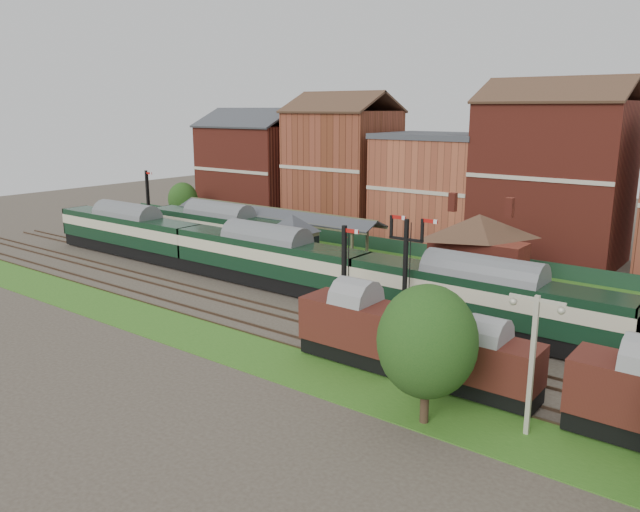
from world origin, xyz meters
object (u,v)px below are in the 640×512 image
Objects in this scene: signal_box at (292,245)px; semaphore_bracket at (406,267)px; platform_railcar at (220,229)px; dmu_train at (267,257)px; goods_van_a at (356,325)px.

semaphore_bracket is at bearing -20.92° from signal_box.
platform_railcar is at bearing 162.16° from semaphore_bracket.
goods_van_a is at bearing -30.06° from dmu_train.
semaphore_bracket is at bearing -17.84° from platform_railcar.
platform_railcar is (-12.69, 6.50, -0.02)m from dmu_train.
semaphore_bracket is 29.44m from platform_railcar.
signal_box is at bearing 159.08° from semaphore_bracket.
goods_van_a is (15.32, -12.25, -0.90)m from signal_box.
semaphore_bracket reaches higher than dmu_train.
platform_railcar is (-12.92, 3.25, -0.55)m from signal_box.
goods_van_a is at bearing -87.52° from semaphore_bracket.
semaphore_bracket is 0.14× the size of dmu_train.
signal_box is 0.89× the size of goods_van_a.
platform_railcar is at bearing 165.88° from signal_box.
semaphore_bracket reaches higher than platform_railcar.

